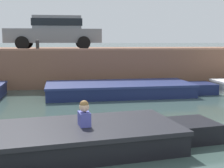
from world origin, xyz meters
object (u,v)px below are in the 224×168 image
at_px(boat_moored_central_navy, 126,89).
at_px(car_left_inner_grey, 55,31).
at_px(motorboat_passing, 57,140).
at_px(mooring_bollard_mid, 37,45).

bearing_deg(boat_moored_central_navy, car_left_inner_grey, 127.44).
relative_size(motorboat_passing, mooring_bollard_mid, 13.89).
distance_m(boat_moored_central_navy, car_left_inner_grey, 5.20).
height_order(car_left_inner_grey, mooring_bollard_mid, car_left_inner_grey).
xyz_separation_m(motorboat_passing, car_left_inner_grey, (-0.70, 9.58, 2.24)).
xyz_separation_m(boat_moored_central_navy, mooring_bollard_mid, (-3.46, 1.87, 1.63)).
bearing_deg(car_left_inner_grey, mooring_bollard_mid, -108.02).
distance_m(car_left_inner_grey, mooring_bollard_mid, 2.04).
xyz_separation_m(car_left_inner_grey, mooring_bollard_mid, (-0.60, -1.86, -0.61)).
relative_size(boat_moored_central_navy, car_left_inner_grey, 1.46).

